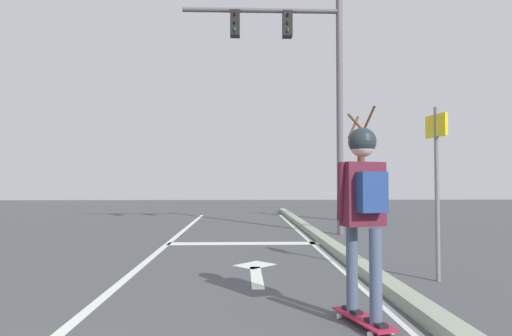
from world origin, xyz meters
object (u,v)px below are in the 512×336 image
object	(u,v)px
traffic_signal_mast	(302,68)
roadside_tree	(361,172)
skater	(364,195)
street_sign_post	(437,167)
skateboard	(364,319)

from	to	relation	value
traffic_signal_mast	roadside_tree	size ratio (longest dim) A/B	1.57
skater	street_sign_post	xyz separation A→B (m)	(1.48, 1.73, 0.32)
street_sign_post	roadside_tree	distance (m)	8.34
skateboard	street_sign_post	bearing A→B (deg)	49.23
skater	street_sign_post	bearing A→B (deg)	49.56
skateboard	skater	bearing A→B (deg)	-73.47
roadside_tree	traffic_signal_mast	bearing A→B (deg)	-126.73
skateboard	roadside_tree	size ratio (longest dim) A/B	0.21
skater	street_sign_post	size ratio (longest dim) A/B	0.75
skater	traffic_signal_mast	bearing A→B (deg)	86.79
traffic_signal_mast	roadside_tree	distance (m)	4.72
skater	street_sign_post	distance (m)	2.30
skateboard	roadside_tree	bearing A→B (deg)	74.49
skateboard	skater	distance (m)	1.12
traffic_signal_mast	street_sign_post	bearing A→B (deg)	-77.75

